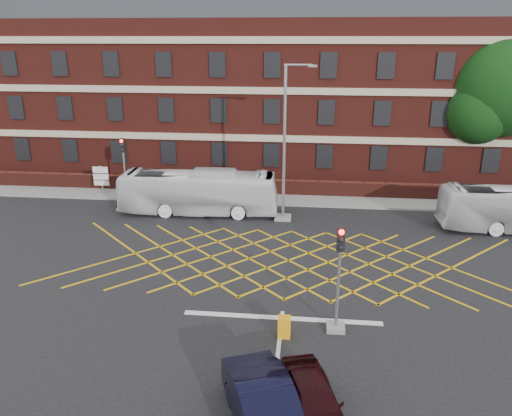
# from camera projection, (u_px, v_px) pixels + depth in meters

# --- Properties ---
(ground) EXTENTS (120.00, 120.00, 0.00)m
(ground) POSITION_uv_depth(u_px,v_px,m) (286.00, 278.00, 23.38)
(ground) COLOR black
(ground) RESTS_ON ground
(victorian_building) EXTENTS (51.00, 12.17, 20.40)m
(victorian_building) POSITION_uv_depth(u_px,v_px,m) (305.00, 73.00, 41.47)
(victorian_building) COLOR #541B15
(victorian_building) RESTS_ON ground
(boundary_wall) EXTENTS (56.00, 0.50, 1.10)m
(boundary_wall) POSITION_uv_depth(u_px,v_px,m) (296.00, 188.00, 35.42)
(boundary_wall) COLOR #4C1A14
(boundary_wall) RESTS_ON ground
(far_pavement) EXTENTS (60.00, 3.00, 0.12)m
(far_pavement) POSITION_uv_depth(u_px,v_px,m) (295.00, 199.00, 34.64)
(far_pavement) COLOR slate
(far_pavement) RESTS_ON ground
(box_junction_hatching) EXTENTS (8.22, 8.22, 0.02)m
(box_junction_hatching) POSITION_uv_depth(u_px,v_px,m) (288.00, 260.00, 25.26)
(box_junction_hatching) COLOR #CC990C
(box_junction_hatching) RESTS_ON ground
(stop_line) EXTENTS (8.00, 0.30, 0.02)m
(stop_line) POSITION_uv_depth(u_px,v_px,m) (282.00, 318.00, 20.09)
(stop_line) COLOR silver
(stop_line) RESTS_ON ground
(bus_left) EXTENTS (10.10, 2.65, 2.79)m
(bus_left) POSITION_uv_depth(u_px,v_px,m) (198.00, 192.00, 31.59)
(bus_left) COLOR silver
(bus_left) RESTS_ON ground
(car_navy) EXTENTS (3.27, 4.94, 1.54)m
(car_navy) POSITION_uv_depth(u_px,v_px,m) (266.00, 411.00, 14.04)
(car_navy) COLOR black
(car_navy) RESTS_ON ground
(car_maroon) EXTENTS (2.53, 4.12, 1.31)m
(car_maroon) POSITION_uv_depth(u_px,v_px,m) (313.00, 401.00, 14.59)
(car_maroon) COLOR black
(car_maroon) RESTS_ON ground
(deciduous_tree) EXTENTS (7.41, 7.06, 10.80)m
(deciduous_tree) POSITION_uv_depth(u_px,v_px,m) (498.00, 95.00, 35.67)
(deciduous_tree) COLOR black
(deciduous_tree) RESTS_ON ground
(traffic_light_near) EXTENTS (0.70, 0.70, 4.27)m
(traffic_light_near) POSITION_uv_depth(u_px,v_px,m) (338.00, 289.00, 18.73)
(traffic_light_near) COLOR slate
(traffic_light_near) RESTS_ON ground
(traffic_light_far) EXTENTS (0.70, 0.70, 4.27)m
(traffic_light_far) POSITION_uv_depth(u_px,v_px,m) (125.00, 175.00, 34.21)
(traffic_light_far) COLOR slate
(traffic_light_far) RESTS_ON ground
(street_lamp) EXTENTS (2.25, 1.00, 9.29)m
(street_lamp) POSITION_uv_depth(u_px,v_px,m) (285.00, 169.00, 29.93)
(street_lamp) COLOR slate
(street_lamp) RESTS_ON ground
(direction_signs) EXTENTS (1.10, 0.16, 2.20)m
(direction_signs) POSITION_uv_depth(u_px,v_px,m) (101.00, 177.00, 35.06)
(direction_signs) COLOR gray
(direction_signs) RESTS_ON ground
(utility_cabinet) EXTENTS (0.47, 0.42, 0.83)m
(utility_cabinet) POSITION_uv_depth(u_px,v_px,m) (284.00, 327.00, 18.74)
(utility_cabinet) COLOR orange
(utility_cabinet) RESTS_ON ground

